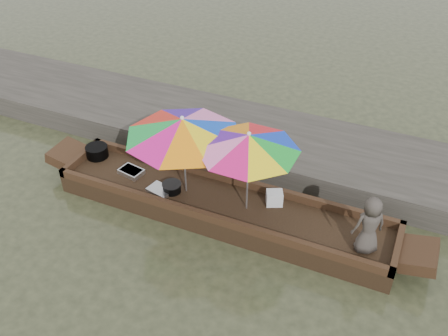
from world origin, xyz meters
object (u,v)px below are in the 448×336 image
at_px(vendor, 369,225).
at_px(umbrella_stern, 248,172).
at_px(supply_bag, 274,198).
at_px(umbrella_bow, 184,155).
at_px(boat_hull, 222,208).
at_px(tray_crayfish, 131,172).
at_px(tray_scallop, 160,190).
at_px(charcoal_grill, 172,188).
at_px(cooking_pot, 97,151).

bearing_deg(vendor, umbrella_stern, -37.95).
height_order(supply_bag, umbrella_bow, umbrella_bow).
height_order(vendor, umbrella_bow, umbrella_bow).
xyz_separation_m(boat_hull, umbrella_stern, (0.47, 0.00, 0.95)).
xyz_separation_m(tray_crayfish, umbrella_stern, (2.35, -0.03, 0.73)).
bearing_deg(tray_scallop, tray_crayfish, 162.41).
xyz_separation_m(charcoal_grill, supply_bag, (1.79, 0.42, 0.05)).
xyz_separation_m(boat_hull, charcoal_grill, (-0.93, -0.12, 0.25)).
relative_size(boat_hull, vendor, 5.94).
bearing_deg(vendor, supply_bag, -49.05).
bearing_deg(charcoal_grill, supply_bag, 13.18).
relative_size(boat_hull, tray_scallop, 13.77).
relative_size(tray_scallop, supply_bag, 1.58).
bearing_deg(umbrella_stern, umbrella_bow, 180.00).
relative_size(boat_hull, tray_crayfish, 13.77).
bearing_deg(vendor, charcoal_grill, -34.09).
xyz_separation_m(cooking_pot, umbrella_bow, (2.10, -0.24, 0.66)).
xyz_separation_m(cooking_pot, tray_crayfish, (0.92, -0.21, -0.07)).
relative_size(boat_hull, charcoal_grill, 18.57).
bearing_deg(umbrella_stern, vendor, -4.64).
distance_m(tray_scallop, umbrella_stern, 1.76).
height_order(boat_hull, umbrella_stern, umbrella_stern).
bearing_deg(tray_scallop, cooking_pot, 164.84).
bearing_deg(cooking_pot, supply_bag, 0.90).
bearing_deg(umbrella_bow, boat_hull, 0.00).
bearing_deg(cooking_pot, tray_crayfish, -13.09).
distance_m(cooking_pot, umbrella_stern, 3.34).
bearing_deg(tray_scallop, supply_bag, 14.50).
bearing_deg(boat_hull, umbrella_stern, 0.00).
relative_size(charcoal_grill, supply_bag, 1.17).
bearing_deg(cooking_pot, charcoal_grill, -10.96).
height_order(tray_crayfish, supply_bag, supply_bag).
distance_m(umbrella_bow, umbrella_stern, 1.17).
relative_size(charcoal_grill, vendor, 0.32).
bearing_deg(umbrella_stern, charcoal_grill, -175.09).
xyz_separation_m(supply_bag, vendor, (1.66, -0.47, 0.38)).
bearing_deg(cooking_pot, tray_scallop, -15.16).
distance_m(charcoal_grill, umbrella_stern, 1.56).
relative_size(cooking_pot, charcoal_grill, 1.32).
xyz_separation_m(boat_hull, cooking_pot, (-2.80, 0.24, 0.29)).
xyz_separation_m(boat_hull, tray_crayfish, (-1.88, 0.03, 0.22)).
relative_size(tray_scallop, umbrella_stern, 0.26).
bearing_deg(vendor, boat_hull, -37.09).
relative_size(cooking_pot, vendor, 0.42).
height_order(tray_scallop, vendor, vendor).
height_order(boat_hull, umbrella_bow, umbrella_bow).
height_order(umbrella_bow, umbrella_stern, same).
bearing_deg(vendor, tray_crayfish, -35.86).
relative_size(cooking_pot, tray_scallop, 0.98).
xyz_separation_m(tray_crayfish, umbrella_bow, (1.18, -0.03, 0.73)).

